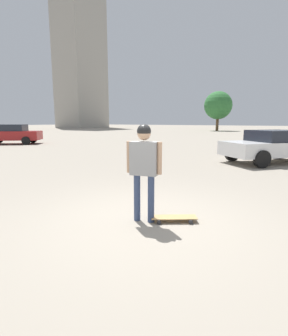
# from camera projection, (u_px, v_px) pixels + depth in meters

# --- Properties ---
(ground_plane) EXTENTS (220.00, 220.00, 0.00)m
(ground_plane) POSITION_uv_depth(u_px,v_px,m) (144.00, 221.00, 4.64)
(ground_plane) COLOR gray
(person) EXTENTS (0.30, 0.61, 1.70)m
(person) POSITION_uv_depth(u_px,v_px,m) (144.00, 161.00, 4.45)
(person) COLOR #38476B
(person) RESTS_ON ground_plane
(skateboard) EXTENTS (0.64, 0.80, 0.09)m
(skateboard) POSITION_uv_depth(u_px,v_px,m) (174.00, 218.00, 4.61)
(skateboard) COLOR tan
(skateboard) RESTS_ON ground_plane
(car_parked_near) EXTENTS (4.27, 4.09, 1.38)m
(car_parked_near) POSITION_uv_depth(u_px,v_px,m) (272.00, 146.00, 11.01)
(car_parked_near) COLOR silver
(car_parked_near) RESTS_ON ground_plane
(car_parked_far) EXTENTS (3.94, 4.41, 1.50)m
(car_parked_far) POSITION_uv_depth(u_px,v_px,m) (12.00, 134.00, 20.24)
(car_parked_far) COLOR maroon
(car_parked_far) RESTS_ON ground_plane
(building_block_distant) EXTENTS (11.81, 8.71, 40.27)m
(building_block_distant) POSITION_uv_depth(u_px,v_px,m) (80.00, 50.00, 68.47)
(building_block_distant) COLOR #9E998E
(building_block_distant) RESTS_ON ground_plane
(tree_distant) EXTENTS (5.03, 5.03, 7.11)m
(tree_distant) POSITION_uv_depth(u_px,v_px,m) (218.00, 105.00, 47.77)
(tree_distant) COLOR brown
(tree_distant) RESTS_ON ground_plane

